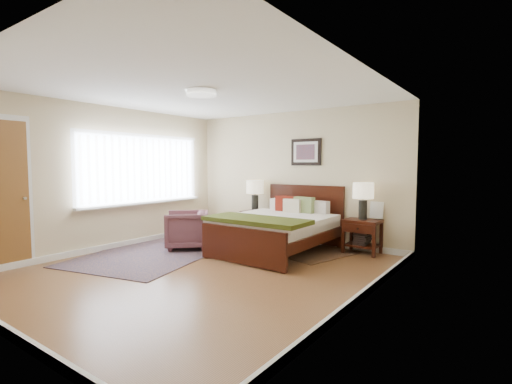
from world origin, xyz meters
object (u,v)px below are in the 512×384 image
rug_persian (153,253)px  lamp_right (363,194)px  nightstand_right (362,233)px  lamp_left (255,190)px  nightstand_left (254,217)px  armchair (187,230)px  bed (278,223)px

rug_persian → lamp_right: bearing=22.8°
nightstand_right → lamp_left: (-2.21, 0.01, 0.64)m
lamp_right → rug_persian: lamp_right is taller
lamp_right → rug_persian: (-2.82, -2.07, -0.99)m
lamp_left → rug_persian: 2.37m
nightstand_left → lamp_right: 2.28m
armchair → rug_persian: 0.72m
armchair → nightstand_right: bearing=76.1°
nightstand_right → lamp_left: lamp_left is taller
bed → lamp_left: (-1.03, 0.76, 0.49)m
bed → nightstand_left: 1.27m
bed → nightstand_left: bearing=144.4°
lamp_left → armchair: lamp_left is taller
bed → nightstand_left: bed is taller
bed → lamp_right: lamp_right is taller
lamp_left → armchair: 1.65m
lamp_right → rug_persian: size_ratio=0.23×
nightstand_left → lamp_left: size_ratio=0.91×
nightstand_right → rug_persian: (-2.82, -2.06, -0.34)m
bed → nightstand_left: (-1.03, 0.74, -0.06)m
lamp_left → armchair: size_ratio=0.83×
lamp_left → bed: bearing=-36.3°
bed → lamp_left: bearing=143.7°
nightstand_right → lamp_right: bearing=90.0°
lamp_right → bed: bearing=-147.3°
lamp_left → rug_persian: size_ratio=0.23×
nightstand_left → lamp_right: lamp_right is taller
armchair → nightstand_left: bearing=120.6°
lamp_left → rug_persian: lamp_left is taller
lamp_left → nightstand_right: bearing=-0.3°
lamp_right → armchair: lamp_right is taller
armchair → rug_persian: (-0.17, -0.62, -0.33)m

